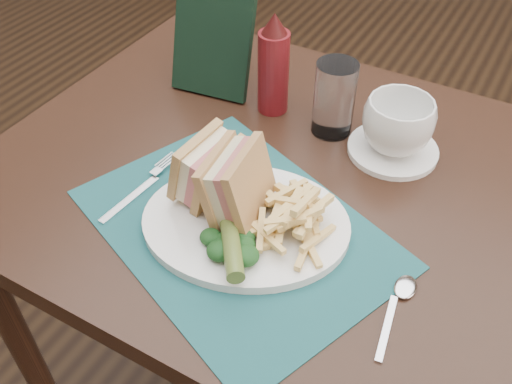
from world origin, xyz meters
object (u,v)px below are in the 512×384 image
Objects in this scene: sandwich_half_a at (195,162)px; ketchup_bottle at (274,64)px; placemat at (236,228)px; sandwich_half_b at (223,179)px; drinking_glass at (334,99)px; coffee_cup at (398,125)px; table_main at (268,303)px; saucer at (393,150)px; plate at (246,223)px; check_presenter at (214,29)px.

sandwich_half_a is 0.26m from ketchup_bottle.
sandwich_half_a reaches higher than placemat.
ketchup_bottle is (-0.01, 0.26, 0.02)m from sandwich_half_a.
drinking_glass is at bearing 73.07° from sandwich_half_b.
ketchup_bottle is (-0.23, 0.01, 0.04)m from coffee_cup.
coffee_cup is (0.16, 0.13, 0.43)m from table_main.
drinking_glass is at bearing -3.34° from ketchup_bottle.
drinking_glass is (-0.11, 0.01, 0.06)m from saucer.
placemat is 4.39× the size of sandwich_half_a.
sandwich_half_a is at bearing -112.98° from drinking_glass.
ketchup_bottle is (-0.07, 0.28, 0.02)m from sandwich_half_b.
saucer is at bearing -3.06° from drinking_glass.
ketchup_bottle is (-0.10, 0.29, 0.09)m from placemat.
table_main is 8.16× the size of sandwich_half_b.
table_main is at bearing -62.43° from ketchup_bottle.
placemat is at bearing -94.59° from drinking_glass.
plate is 0.30m from coffee_cup.
check_presenter reaches higher than coffee_cup.
saucer is (0.22, 0.25, -0.06)m from sandwich_half_a.
ketchup_bottle is (-0.11, 0.28, 0.08)m from plate.
ketchup_bottle reaches higher than table_main.
check_presenter reaches higher than saucer.
ketchup_bottle is 0.13m from check_presenter.
sandwich_half_b is at bearing -122.17° from saucer.
drinking_glass reaches higher than sandwich_half_b.
table_main is 2.02× the size of placemat.
sandwich_half_a reaches higher than table_main.
sandwich_half_b is 0.32m from saucer.
sandwich_half_b is at bearing -10.13° from sandwich_half_a.
sandwich_half_b is at bearing 152.24° from placemat.
saucer is at bearing 45.17° from plate.
coffee_cup is 0.88× the size of drinking_glass.
check_presenter reaches higher than ketchup_bottle.
plate reaches higher than placemat.
saucer is (0.16, 0.13, 0.38)m from table_main.
sandwich_half_a reaches higher than plate.
coffee_cup reaches higher than table_main.
placemat is 3.88× the size of coffee_cup.
table_main is 0.47m from sandwich_half_b.
sandwich_half_b is (-0.01, -0.13, 0.45)m from table_main.
plate is at bearing 31.54° from placemat.
check_presenter is (-0.20, 0.29, 0.05)m from sandwich_half_b.
table_main is at bearing -44.87° from check_presenter.
check_presenter is at bearing 142.10° from table_main.
table_main is at bearing -107.78° from drinking_glass.
table_main is 4.84× the size of ketchup_bottle.
drinking_glass reaches higher than saucer.
sandwich_half_a is 0.55× the size of ketchup_bottle.
ketchup_bottle reaches higher than plate.
plate is at bearing -76.68° from table_main.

